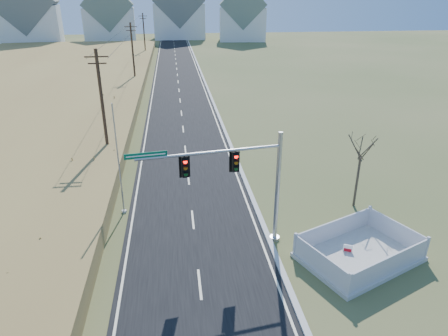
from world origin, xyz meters
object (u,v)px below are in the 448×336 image
at_px(traffic_signal_mast, 245,179).
at_px(flagpole, 120,172).
at_px(fence_enclosure, 359,254).
at_px(open_sign, 348,250).
at_px(bare_tree, 362,146).

height_order(traffic_signal_mast, flagpole, flagpole).
bearing_deg(traffic_signal_mast, fence_enclosure, -27.51).
relative_size(open_sign, flagpole, 0.09).
bearing_deg(traffic_signal_mast, open_sign, -25.55).
bearing_deg(fence_enclosure, open_sign, 118.13).
bearing_deg(bare_tree, fence_enclosure, -111.46).
bearing_deg(fence_enclosure, flagpole, 129.42).
height_order(traffic_signal_mast, bare_tree, traffic_signal_mast).
bearing_deg(bare_tree, open_sign, -117.15).
relative_size(fence_enclosure, bare_tree, 1.36).
bearing_deg(bare_tree, traffic_signal_mast, -156.57).
distance_m(traffic_signal_mast, flagpole, 8.37).
relative_size(fence_enclosure, open_sign, 11.57).
distance_m(open_sign, bare_tree, 6.94).
height_order(open_sign, bare_tree, bare_tree).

